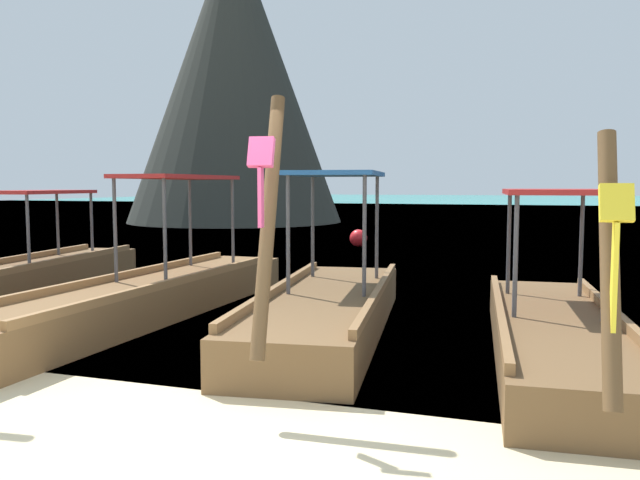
{
  "coord_description": "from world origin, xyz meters",
  "views": [
    {
      "loc": [
        2.31,
        -3.79,
        1.86
      ],
      "look_at": [
        0.0,
        3.22,
        1.22
      ],
      "focal_mm": 35.61,
      "sensor_mm": 36.0,
      "label": 1
    }
  ],
  "objects": [
    {
      "name": "ground",
      "position": [
        0.0,
        0.0,
        0.0
      ],
      "size": [
        120.0,
        120.0,
        0.0
      ],
      "primitive_type": "plane",
      "color": "beige"
    },
    {
      "name": "sea_water",
      "position": [
        0.0,
        61.22,
        0.0
      ],
      "size": [
        120.0,
        120.0,
        0.0
      ],
      "primitive_type": "plane",
      "color": "teal",
      "rests_on": "ground"
    },
    {
      "name": "longtail_boat_red_ribbon",
      "position": [
        -5.52,
        4.31,
        0.34
      ],
      "size": [
        1.78,
        6.6,
        2.36
      ],
      "color": "brown",
      "rests_on": "ground"
    },
    {
      "name": "longtail_boat_green_ribbon",
      "position": [
        -2.76,
        3.84,
        0.33
      ],
      "size": [
        1.29,
        7.39,
        2.76
      ],
      "color": "brown",
      "rests_on": "ground"
    },
    {
      "name": "longtail_boat_pink_ribbon",
      "position": [
        -0.08,
        3.77,
        0.33
      ],
      "size": [
        2.04,
        5.85,
        2.63
      ],
      "color": "brown",
      "rests_on": "ground"
    },
    {
      "name": "longtail_boat_yellow_ribbon",
      "position": [
        2.62,
        3.37,
        0.3
      ],
      "size": [
        1.64,
        5.61,
        2.24
      ],
      "color": "brown",
      "rests_on": "ground"
    },
    {
      "name": "karst_rock",
      "position": [
        -12.3,
        25.99,
        7.21
      ],
      "size": [
        11.7,
        10.88,
        15.32
      ],
      "color": "#2D302B",
      "rests_on": "ground"
    },
    {
      "name": "mooring_buoy_near",
      "position": [
        -2.57,
        14.73,
        0.27
      ],
      "size": [
        0.53,
        0.53,
        0.53
      ],
      "color": "red",
      "rests_on": "sea_water"
    }
  ]
}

